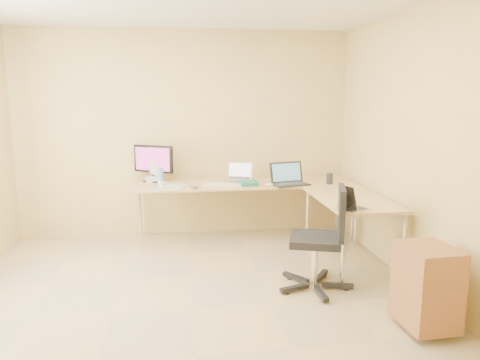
{
  "coord_description": "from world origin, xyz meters",
  "views": [
    {
      "loc": [
        -0.09,
        -3.66,
        1.78
      ],
      "look_at": [
        0.55,
        1.1,
        0.9
      ],
      "focal_mm": 34.4,
      "sensor_mm": 36.0,
      "label": 1
    }
  ],
  "objects": [
    {
      "name": "desk_return",
      "position": [
        1.7,
        0.85,
        0.36
      ],
      "size": [
        0.7,
        1.3,
        0.73
      ],
      "primitive_type": "cube",
      "color": "tan",
      "rests_on": "ground"
    },
    {
      "name": "monitor",
      "position": [
        -0.4,
        2.05,
        0.96
      ],
      "size": [
        0.55,
        0.41,
        0.46
      ],
      "primitive_type": "cube",
      "rotation": [
        0.0,
        0.0,
        -0.52
      ],
      "color": "black",
      "rests_on": "desk_main"
    },
    {
      "name": "book_stack",
      "position": [
        0.73,
        1.7,
        0.75
      ],
      "size": [
        0.23,
        0.3,
        0.05
      ],
      "primitive_type": "cube",
      "rotation": [
        0.0,
        0.0,
        0.11
      ],
      "color": "#1E5E4A",
      "rests_on": "desk_main"
    },
    {
      "name": "floor",
      "position": [
        0.0,
        0.0,
        0.0
      ],
      "size": [
        4.5,
        4.5,
        0.0
      ],
      "primitive_type": "plane",
      "color": "tan",
      "rests_on": "ground"
    },
    {
      "name": "papers",
      "position": [
        -0.16,
        1.67,
        0.73
      ],
      "size": [
        0.32,
        0.39,
        0.01
      ],
      "primitive_type": "cube",
      "rotation": [
        0.0,
        0.0,
        -0.27
      ],
      "color": "beige",
      "rests_on": "desk_main"
    },
    {
      "name": "cabinet",
      "position": [
        1.75,
        -0.6,
        0.36
      ],
      "size": [
        0.39,
        0.47,
        0.62
      ],
      "primitive_type": "cube",
      "rotation": [
        0.0,
        0.0,
        0.05
      ],
      "color": "brown",
      "rests_on": "ground"
    },
    {
      "name": "wall_back",
      "position": [
        0.0,
        2.25,
        1.3
      ],
      "size": [
        4.5,
        0.0,
        4.5
      ],
      "primitive_type": "plane",
      "rotation": [
        1.57,
        0.0,
        0.0
      ],
      "color": "#D8C066",
      "rests_on": "ground"
    },
    {
      "name": "keyboard",
      "position": [
        0.42,
        1.72,
        0.74
      ],
      "size": [
        0.48,
        0.2,
        0.02
      ],
      "primitive_type": "cube",
      "rotation": [
        0.0,
        0.0,
        -0.15
      ],
      "color": "silver",
      "rests_on": "desk_main"
    },
    {
      "name": "mug",
      "position": [
        -0.29,
        1.55,
        0.78
      ],
      "size": [
        0.13,
        0.13,
        0.1
      ],
      "primitive_type": "imported",
      "rotation": [
        0.0,
        0.0,
        0.28
      ],
      "color": "silver",
      "rests_on": "desk_main"
    },
    {
      "name": "wall_front",
      "position": [
        0.0,
        -2.25,
        1.3
      ],
      "size": [
        4.5,
        0.0,
        4.5
      ],
      "primitive_type": "plane",
      "rotation": [
        -1.57,
        0.0,
        0.0
      ],
      "color": "#D8C066",
      "rests_on": "ground"
    },
    {
      "name": "desk_fan",
      "position": [
        -0.36,
        2.05,
        0.85
      ],
      "size": [
        0.25,
        0.25,
        0.25
      ],
      "primitive_type": "cylinder",
      "rotation": [
        0.0,
        0.0,
        0.38
      ],
      "color": "white",
      "rests_on": "desk_main"
    },
    {
      "name": "office_chair",
      "position": [
        1.14,
        0.28,
        0.5
      ],
      "size": [
        0.74,
        0.74,
        0.99
      ],
      "primitive_type": "cube",
      "rotation": [
        0.0,
        0.0,
        -0.3
      ],
      "color": "black",
      "rests_on": "ground"
    },
    {
      "name": "water_bottle",
      "position": [
        -0.3,
        1.55,
        0.85
      ],
      "size": [
        0.07,
        0.07,
        0.24
      ],
      "primitive_type": "cylinder",
      "rotation": [
        0.0,
        0.0,
        0.01
      ],
      "color": "#5892DD",
      "rests_on": "desk_main"
    },
    {
      "name": "wall_right",
      "position": [
        2.1,
        0.0,
        1.3
      ],
      "size": [
        0.0,
        4.5,
        4.5
      ],
      "primitive_type": "plane",
      "rotation": [
        1.57,
        0.0,
        -1.57
      ],
      "color": "#D8C066",
      "rests_on": "ground"
    },
    {
      "name": "cd_stack",
      "position": [
        0.07,
        1.55,
        0.75
      ],
      "size": [
        0.13,
        0.13,
        0.03
      ],
      "primitive_type": "cylinder",
      "rotation": [
        0.0,
        0.0,
        -0.05
      ],
      "color": "silver",
      "rests_on": "desk_main"
    },
    {
      "name": "desk_main",
      "position": [
        0.72,
        1.85,
        0.36
      ],
      "size": [
        2.65,
        0.7,
        0.73
      ],
      "primitive_type": "cube",
      "color": "tan",
      "rests_on": "ground"
    },
    {
      "name": "laptop_black",
      "position": [
        1.23,
        1.63,
        0.86
      ],
      "size": [
        0.49,
        0.41,
        0.27
      ],
      "primitive_type": "cube",
      "rotation": [
        0.0,
        0.0,
        0.25
      ],
      "color": "black",
      "rests_on": "desk_main"
    },
    {
      "name": "white_box",
      "position": [
        -0.4,
        2.05,
        0.77
      ],
      "size": [
        0.23,
        0.19,
        0.07
      ],
      "primitive_type": "cube",
      "rotation": [
        0.0,
        0.0,
        0.21
      ],
      "color": "silver",
      "rests_on": "desk_main"
    },
    {
      "name": "black_cup",
      "position": [
        1.71,
        1.61,
        0.8
      ],
      "size": [
        0.08,
        0.08,
        0.13
      ],
      "primitive_type": "cylinder",
      "rotation": [
        0.0,
        0.0,
        -0.01
      ],
      "color": "#262626",
      "rests_on": "desk_main"
    },
    {
      "name": "mouse",
      "position": [
        0.96,
        1.59,
        0.75
      ],
      "size": [
        0.1,
        0.07,
        0.04
      ],
      "primitive_type": "ellipsoid",
      "rotation": [
        0.0,
        0.0,
        -0.09
      ],
      "color": "white",
      "rests_on": "desk_main"
    },
    {
      "name": "laptop_center",
      "position": [
        0.64,
        1.82,
        0.88
      ],
      "size": [
        0.36,
        0.31,
        0.2
      ],
      "primitive_type": "cube",
      "rotation": [
        0.0,
        0.0,
        -0.29
      ],
      "color": "#BBBBBB",
      "rests_on": "desk_main"
    },
    {
      "name": "laptop_return",
      "position": [
        1.54,
        0.36,
        0.83
      ],
      "size": [
        0.35,
        0.32,
        0.19
      ],
      "primitive_type": "cube",
      "rotation": [
        0.0,
        0.0,
        1.95
      ],
      "color": "silver",
      "rests_on": "desk_return"
    }
  ]
}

